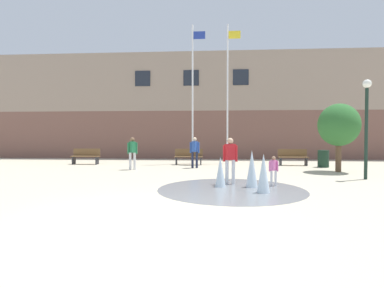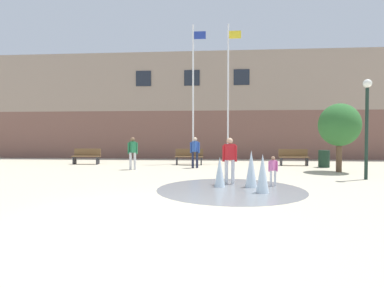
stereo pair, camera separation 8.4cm
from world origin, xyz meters
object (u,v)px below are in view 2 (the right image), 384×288
(adult_watching, at_px, (195,150))
(adult_in_red, at_px, (230,157))
(park_bench_near_trashcan, at_px, (294,157))
(flagpole_right, at_px, (229,90))
(park_bench_left_of_flagpoles, at_px, (87,156))
(child_in_fountain, at_px, (273,169))
(street_tree_near_building, at_px, (339,125))
(flagpole_left, at_px, (194,90))
(park_bench_under_right_flagpole, at_px, (189,156))
(lamp_post_right_lane, at_px, (367,114))
(adult_near_bench, at_px, (133,151))
(trash_can, at_px, (324,159))

(adult_watching, distance_m, adult_in_red, 5.29)
(park_bench_near_trashcan, xyz_separation_m, flagpole_right, (-3.59, 0.82, 3.89))
(park_bench_left_of_flagpoles, height_order, adult_in_red, adult_in_red)
(park_bench_near_trashcan, relative_size, child_in_fountain, 1.62)
(park_bench_left_of_flagpoles, bearing_deg, adult_watching, -13.94)
(adult_in_red, bearing_deg, street_tree_near_building, 9.21)
(park_bench_near_trashcan, relative_size, flagpole_left, 0.19)
(park_bench_under_right_flagpole, bearing_deg, adult_in_red, -73.75)
(flagpole_right, height_order, lamp_post_right_lane, flagpole_right)
(park_bench_under_right_flagpole, relative_size, adult_in_red, 1.01)
(street_tree_near_building, bearing_deg, adult_near_bench, 178.37)
(adult_watching, bearing_deg, flagpole_right, -12.94)
(trash_can, xyz_separation_m, street_tree_near_building, (-0.08, -2.09, 1.69))
(park_bench_left_of_flagpoles, bearing_deg, lamp_post_right_lane, -21.34)
(park_bench_near_trashcan, xyz_separation_m, adult_near_bench, (-8.41, -2.70, 0.45))
(park_bench_under_right_flagpole, distance_m, adult_in_red, 7.08)
(child_in_fountain, xyz_separation_m, adult_in_red, (-1.41, 0.29, 0.35))
(flagpole_right, xyz_separation_m, trash_can, (4.93, -1.71, -3.92))
(park_bench_near_trashcan, xyz_separation_m, adult_watching, (-5.42, -1.73, 0.45))
(adult_watching, height_order, street_tree_near_building, street_tree_near_building)
(park_bench_left_of_flagpoles, bearing_deg, street_tree_near_building, -12.24)
(street_tree_near_building, bearing_deg, park_bench_left_of_flagpoles, 167.76)
(adult_in_red, bearing_deg, adult_near_bench, 110.54)
(park_bench_left_of_flagpoles, distance_m, child_in_fountain, 11.70)
(park_bench_left_of_flagpoles, distance_m, flagpole_right, 9.21)
(park_bench_under_right_flagpole, bearing_deg, trash_can, -6.94)
(flagpole_left, relative_size, street_tree_near_building, 2.64)
(flagpole_left, bearing_deg, street_tree_near_building, -28.73)
(park_bench_near_trashcan, distance_m, adult_in_red, 7.84)
(trash_can, bearing_deg, park_bench_near_trashcan, 146.32)
(adult_near_bench, xyz_separation_m, flagpole_right, (4.82, 3.52, 3.43))
(lamp_post_right_lane, height_order, street_tree_near_building, lamp_post_right_lane)
(park_bench_under_right_flagpole, bearing_deg, flagpole_right, 20.13)
(adult_near_bench, bearing_deg, child_in_fountain, -166.54)
(flagpole_right, relative_size, street_tree_near_building, 2.63)
(park_bench_under_right_flagpole, height_order, flagpole_right, flagpole_right)
(adult_in_red, distance_m, street_tree_near_building, 6.52)
(adult_near_bench, xyz_separation_m, street_tree_near_building, (9.67, -0.28, 1.21))
(adult_in_red, bearing_deg, park_bench_left_of_flagpoles, 112.84)
(adult_near_bench, bearing_deg, trash_can, -119.57)
(park_bench_near_trashcan, height_order, street_tree_near_building, street_tree_near_building)
(child_in_fountain, distance_m, lamp_post_right_lane, 4.63)
(park_bench_left_of_flagpoles, distance_m, trash_can, 13.24)
(flagpole_left, distance_m, flagpole_right, 2.08)
(trash_can, bearing_deg, flagpole_right, 160.86)
(park_bench_near_trashcan, bearing_deg, flagpole_right, 167.15)
(adult_watching, relative_size, trash_can, 1.77)
(adult_watching, xyz_separation_m, adult_in_red, (1.53, -5.06, 0.00))
(park_bench_under_right_flagpole, relative_size, adult_watching, 1.01)
(park_bench_left_of_flagpoles, bearing_deg, child_in_fountain, -36.50)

